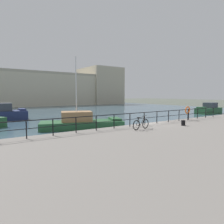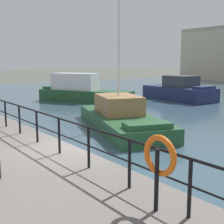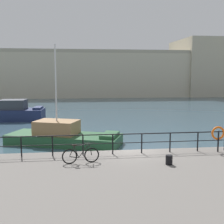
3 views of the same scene
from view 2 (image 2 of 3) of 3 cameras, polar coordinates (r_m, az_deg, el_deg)
ground_plane at (r=9.97m, az=-7.04°, el=-11.03°), size 240.00×240.00×0.00m
moored_small_launch at (r=26.78m, az=-5.80°, el=3.99°), size 8.57×5.88×2.49m
moored_blue_motorboat at (r=15.89m, az=1.77°, el=-0.94°), size 8.55×5.52×7.07m
moored_harbor_tender at (r=28.42m, az=12.72°, el=3.93°), size 7.01×3.39×2.25m
quay_railing at (r=10.21m, az=-14.16°, el=-1.61°), size 21.86×0.07×1.08m
life_ring_stand at (r=5.40m, az=8.99°, el=-8.69°), size 0.75×0.16×1.40m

